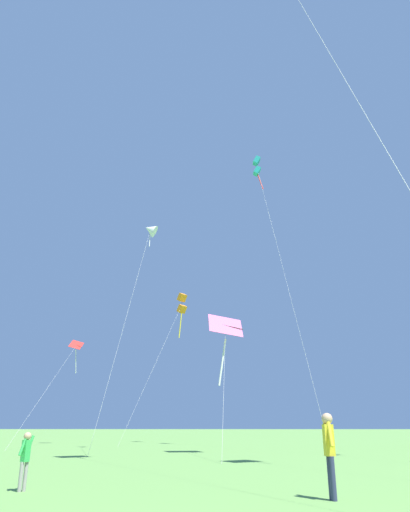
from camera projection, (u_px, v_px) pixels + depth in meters
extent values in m
cube|color=orange|center=(182.00, 298.00, 45.84)|extent=(1.03, 1.03, 0.84)
cube|color=orange|center=(182.00, 309.00, 45.48)|extent=(1.03, 1.03, 0.84)
cylinder|color=#3F382D|center=(182.00, 303.00, 45.66)|extent=(0.05, 0.05, 1.58)
cylinder|color=yellow|center=(180.00, 324.00, 44.99)|extent=(0.32, 0.12, 2.57)
cylinder|color=silver|center=(154.00, 366.00, 40.21)|extent=(3.98, 7.26, 12.22)
cone|color=white|center=(150.00, 230.00, 34.22)|extent=(1.05, 0.89, 1.12)
cylinder|color=silver|center=(150.00, 240.00, 33.80)|extent=(0.07, 0.33, 1.02)
cylinder|color=silver|center=(124.00, 324.00, 29.04)|extent=(1.81, 5.90, 14.50)
cube|color=red|center=(76.00, 345.00, 42.48)|extent=(1.22, 0.66, 0.97)
cylinder|color=#3F382D|center=(76.00, 345.00, 42.48)|extent=(1.03, 0.32, 0.46)
cylinder|color=silver|center=(76.00, 361.00, 42.19)|extent=(0.13, 0.45, 2.00)
cylinder|color=silver|center=(47.00, 389.00, 36.00)|extent=(0.69, 10.86, 8.08)
cube|color=teal|center=(257.00, 161.00, 40.56)|extent=(0.64, 0.63, 0.73)
cube|color=teal|center=(257.00, 171.00, 40.24)|extent=(0.64, 0.63, 0.73)
cylinder|color=#3F382D|center=(257.00, 166.00, 40.40)|extent=(0.04, 0.04, 1.38)
cylinder|color=red|center=(260.00, 181.00, 39.77)|extent=(0.51, 0.43, 1.70)
cylinder|color=silver|center=(286.00, 279.00, 33.01)|extent=(2.58, 7.88, 21.82)
cylinder|color=silver|center=(320.00, 36.00, 13.94)|extent=(2.80, 10.06, 24.19)
cube|color=pink|center=(225.00, 325.00, 28.34)|extent=(2.03, 1.69, 1.55)
cylinder|color=#3F382D|center=(225.00, 325.00, 28.34)|extent=(2.07, 0.19, 0.48)
cylinder|color=silver|center=(222.00, 362.00, 27.55)|extent=(0.54, 0.33, 2.66)
cylinder|color=silver|center=(224.00, 384.00, 23.87)|extent=(0.37, 6.97, 6.84)
cylinder|color=#2D3351|center=(330.00, 478.00, 10.27)|extent=(0.11, 0.11, 0.86)
cylinder|color=#2D3351|center=(333.00, 478.00, 10.10)|extent=(0.11, 0.11, 0.86)
cube|color=yellow|center=(329.00, 440.00, 10.43)|extent=(0.21, 0.23, 0.64)
cylinder|color=yellow|center=(326.00, 432.00, 10.61)|extent=(0.10, 0.29, 0.60)
cylinder|color=yellow|center=(330.00, 432.00, 10.36)|extent=(0.10, 0.29, 0.60)
sphere|color=tan|center=(327.00, 419.00, 10.58)|extent=(0.24, 0.24, 0.24)
cylinder|color=gray|center=(25.00, 476.00, 11.53)|extent=(0.09, 0.09, 0.65)
cylinder|color=gray|center=(21.00, 477.00, 11.42)|extent=(0.09, 0.09, 0.65)
cube|color=green|center=(26.00, 451.00, 11.66)|extent=(0.21, 0.21, 0.49)
cylinder|color=green|center=(30.00, 445.00, 11.79)|extent=(0.16, 0.22, 0.46)
cylinder|color=green|center=(23.00, 446.00, 11.62)|extent=(0.16, 0.22, 0.46)
sphere|color=tan|center=(28.00, 436.00, 11.77)|extent=(0.18, 0.18, 0.18)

